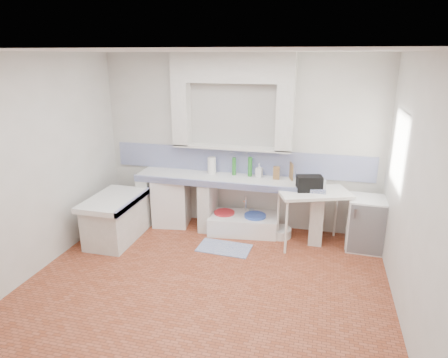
% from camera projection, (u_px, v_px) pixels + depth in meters
% --- Properties ---
extents(floor, '(4.50, 4.50, 0.00)m').
position_uv_depth(floor, '(204.00, 286.00, 4.86)').
color(floor, '#9D4C32').
rests_on(floor, ground).
extents(ceiling, '(4.50, 4.50, 0.00)m').
position_uv_depth(ceiling, '(200.00, 51.00, 4.00)').
color(ceiling, silver).
rests_on(ceiling, ground).
extents(wall_back, '(4.50, 0.00, 4.50)m').
position_uv_depth(wall_back, '(239.00, 143.00, 6.28)').
color(wall_back, silver).
rests_on(wall_back, ground).
extents(wall_front, '(4.50, 0.00, 4.50)m').
position_uv_depth(wall_front, '(112.00, 270.00, 2.59)').
color(wall_front, silver).
rests_on(wall_front, ground).
extents(wall_left, '(0.00, 4.50, 4.50)m').
position_uv_depth(wall_left, '(34.00, 166.00, 4.96)').
color(wall_left, silver).
rests_on(wall_left, ground).
extents(wall_right, '(0.00, 4.50, 4.50)m').
position_uv_depth(wall_right, '(416.00, 197.00, 3.90)').
color(wall_right, silver).
rests_on(wall_right, ground).
extents(alcove_mass, '(1.90, 0.25, 0.45)m').
position_uv_depth(alcove_mass, '(232.00, 68.00, 5.83)').
color(alcove_mass, silver).
rests_on(alcove_mass, ground).
extents(window_frame, '(0.35, 0.86, 1.06)m').
position_uv_depth(window_frame, '(414.00, 151.00, 4.91)').
color(window_frame, '#372411').
rests_on(window_frame, ground).
extents(lace_valance, '(0.01, 0.84, 0.24)m').
position_uv_depth(lace_valance, '(406.00, 121.00, 4.82)').
color(lace_valance, white).
rests_on(lace_valance, ground).
extents(counter_slab, '(3.00, 0.60, 0.08)m').
position_uv_depth(counter_slab, '(229.00, 180.00, 6.19)').
color(counter_slab, white).
rests_on(counter_slab, ground).
extents(counter_lip, '(3.00, 0.04, 0.10)m').
position_uv_depth(counter_lip, '(224.00, 185.00, 5.93)').
color(counter_lip, navy).
rests_on(counter_lip, ground).
extents(counter_pier_left, '(0.20, 0.55, 0.82)m').
position_uv_depth(counter_pier_left, '(149.00, 199.00, 6.66)').
color(counter_pier_left, silver).
rests_on(counter_pier_left, ground).
extents(counter_pier_mid, '(0.20, 0.55, 0.82)m').
position_uv_depth(counter_pier_mid, '(208.00, 204.00, 6.41)').
color(counter_pier_mid, silver).
rests_on(counter_pier_mid, ground).
extents(counter_pier_right, '(0.20, 0.55, 0.82)m').
position_uv_depth(counter_pier_right, '(317.00, 214.00, 6.00)').
color(counter_pier_right, silver).
rests_on(counter_pier_right, ground).
extents(peninsula_top, '(0.70, 1.10, 0.08)m').
position_uv_depth(peninsula_top, '(114.00, 200.00, 5.89)').
color(peninsula_top, white).
rests_on(peninsula_top, ground).
extents(peninsula_base, '(0.60, 1.00, 0.62)m').
position_uv_depth(peninsula_base, '(116.00, 221.00, 6.00)').
color(peninsula_base, silver).
rests_on(peninsula_base, ground).
extents(peninsula_lip, '(0.04, 1.10, 0.10)m').
position_uv_depth(peninsula_lip, '(134.00, 202.00, 5.81)').
color(peninsula_lip, navy).
rests_on(peninsula_lip, ground).
extents(backsplash, '(4.27, 0.03, 0.40)m').
position_uv_depth(backsplash, '(239.00, 161.00, 6.36)').
color(backsplash, navy).
rests_on(backsplash, ground).
extents(stove, '(0.64, 0.62, 0.80)m').
position_uv_depth(stove, '(172.00, 201.00, 6.57)').
color(stove, white).
rests_on(stove, ground).
extents(sink, '(1.15, 0.72, 0.26)m').
position_uv_depth(sink, '(243.00, 224.00, 6.33)').
color(sink, white).
rests_on(sink, ground).
extents(side_table, '(1.16, 0.90, 0.05)m').
position_uv_depth(side_table, '(312.00, 218.00, 5.82)').
color(side_table, white).
rests_on(side_table, ground).
extents(fridge, '(0.53, 0.53, 0.79)m').
position_uv_depth(fridge, '(365.00, 223.00, 5.72)').
color(fridge, white).
rests_on(fridge, ground).
extents(bucket_red, '(0.38, 0.38, 0.32)m').
position_uv_depth(bucket_red, '(224.00, 221.00, 6.39)').
color(bucket_red, red).
rests_on(bucket_red, ground).
extents(bucket_orange, '(0.28, 0.28, 0.25)m').
position_uv_depth(bucket_orange, '(244.00, 224.00, 6.34)').
color(bucket_orange, '#E04125').
rests_on(bucket_orange, ground).
extents(bucket_blue, '(0.38, 0.38, 0.33)m').
position_uv_depth(bucket_blue, '(255.00, 224.00, 6.25)').
color(bucket_blue, '#3355BA').
rests_on(bucket_blue, ground).
extents(basin_white, '(0.44, 0.44, 0.14)m').
position_uv_depth(basin_white, '(280.00, 232.00, 6.18)').
color(basin_white, white).
rests_on(basin_white, ground).
extents(water_bottle_a, '(0.08, 0.08, 0.28)m').
position_uv_depth(water_bottle_a, '(236.00, 218.00, 6.52)').
color(water_bottle_a, silver).
rests_on(water_bottle_a, ground).
extents(water_bottle_b, '(0.09, 0.09, 0.33)m').
position_uv_depth(water_bottle_b, '(251.00, 219.00, 6.46)').
color(water_bottle_b, silver).
rests_on(water_bottle_b, ground).
extents(black_bag, '(0.40, 0.29, 0.23)m').
position_uv_depth(black_bag, '(309.00, 183.00, 5.68)').
color(black_bag, black).
rests_on(black_bag, side_table).
extents(green_bottle_a, '(0.07, 0.07, 0.29)m').
position_uv_depth(green_bottle_a, '(234.00, 166.00, 6.26)').
color(green_bottle_a, '#287829').
rests_on(green_bottle_a, counter_slab).
extents(green_bottle_b, '(0.09, 0.09, 0.31)m').
position_uv_depth(green_bottle_b, '(250.00, 167.00, 6.19)').
color(green_bottle_b, '#287829').
rests_on(green_bottle_b, counter_slab).
extents(knife_block, '(0.11, 0.09, 0.20)m').
position_uv_depth(knife_block, '(276.00, 173.00, 6.07)').
color(knife_block, olive).
rests_on(knife_block, counter_slab).
extents(cutting_board, '(0.08, 0.19, 0.26)m').
position_uv_depth(cutting_board, '(291.00, 171.00, 6.05)').
color(cutting_board, olive).
rests_on(cutting_board, counter_slab).
extents(paper_towel, '(0.17, 0.17, 0.27)m').
position_uv_depth(paper_towel, '(212.00, 165.00, 6.35)').
color(paper_towel, white).
rests_on(paper_towel, counter_slab).
extents(soap_bottle, '(0.11, 0.11, 0.22)m').
position_uv_depth(soap_bottle, '(259.00, 170.00, 6.17)').
color(soap_bottle, white).
rests_on(soap_bottle, counter_slab).
extents(rug, '(0.80, 0.49, 0.01)m').
position_uv_depth(rug, '(224.00, 248.00, 5.81)').
color(rug, '#37478D').
rests_on(rug, ground).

